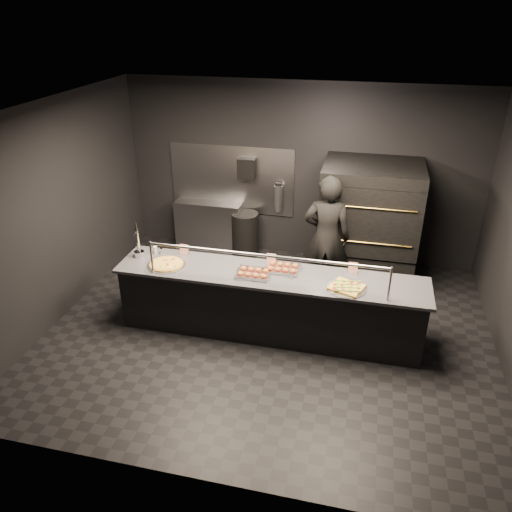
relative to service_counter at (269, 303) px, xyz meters
name	(u,v)px	position (x,y,z in m)	size (l,w,h in m)	color
room	(269,232)	(-0.02, 0.05, 1.03)	(6.04, 6.00, 3.00)	black
service_counter	(269,303)	(0.00, 0.00, 0.00)	(4.10, 0.78, 1.37)	black
pizza_oven	(368,222)	(1.20, 1.90, 0.50)	(1.50, 1.23, 1.91)	black
prep_shelf	(209,226)	(-1.60, 2.32, -0.01)	(1.20, 0.35, 0.90)	#99999E
towel_dispenser	(247,168)	(-0.90, 2.39, 1.09)	(0.30, 0.20, 0.35)	black
fire_extinguisher	(278,198)	(-0.35, 2.40, 0.60)	(0.14, 0.14, 0.51)	#B2B2B7
beer_tap	(138,247)	(-1.87, 0.07, 0.61)	(0.14, 0.20, 0.54)	silver
round_pizza	(166,264)	(-1.40, -0.08, 0.47)	(0.52, 0.52, 0.03)	silver
slider_tray_a	(253,273)	(-0.20, -0.07, 0.48)	(0.49, 0.40, 0.07)	silver
slider_tray_b	(283,268)	(0.15, 0.15, 0.48)	(0.52, 0.45, 0.07)	silver
square_pizza	(347,287)	(1.01, -0.15, 0.47)	(0.49, 0.49, 0.05)	silver
condiment_jar	(157,250)	(-1.67, 0.23, 0.50)	(0.15, 0.06, 0.10)	silver
tent_cards	(267,258)	(-0.09, 0.28, 0.53)	(2.46, 0.04, 0.15)	white
trash_bin	(245,234)	(-0.90, 2.22, -0.07)	(0.47, 0.47, 0.79)	black
worker	(326,237)	(0.61, 1.21, 0.49)	(0.70, 0.46, 1.92)	black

